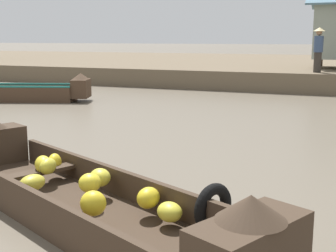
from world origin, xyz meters
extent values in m
plane|color=#665B4C|center=(0.00, 10.00, 0.00)|extent=(300.00, 300.00, 0.00)
cube|color=brown|center=(0.00, 27.29, 0.38)|extent=(160.00, 20.00, 0.76)
cube|color=#3D2D21|center=(1.08, 4.29, 0.06)|extent=(4.58, 2.98, 0.12)
cube|color=#3D2D21|center=(1.32, 4.81, 0.28)|extent=(4.11, 1.94, 0.33)
cube|color=#3D2D21|center=(0.84, 3.77, 0.28)|extent=(4.11, 1.94, 0.33)
cone|color=#3D2D21|center=(3.33, 3.26, 0.77)|extent=(0.74, 0.74, 0.20)
cube|color=#3D2D21|center=(0.21, 4.69, 0.30)|extent=(0.64, 1.09, 0.05)
torus|color=black|center=(2.73, 4.30, 0.32)|extent=(0.33, 0.52, 0.52)
ellipsoid|color=yellow|center=(1.62, 3.79, 0.38)|extent=(0.29, 0.28, 0.26)
ellipsoid|color=yellow|center=(0.25, 4.78, 0.39)|extent=(0.39, 0.39, 0.24)
ellipsoid|color=yellow|center=(0.23, 5.06, 0.34)|extent=(0.27, 0.32, 0.26)
ellipsoid|color=yellow|center=(1.22, 4.61, 0.38)|extent=(0.38, 0.38, 0.22)
ellipsoid|color=yellow|center=(2.33, 4.10, 0.28)|extent=(0.38, 0.38, 0.20)
ellipsoid|color=yellow|center=(0.34, 4.76, 0.38)|extent=(0.24, 0.32, 0.22)
ellipsoid|color=yellow|center=(2.02, 4.26, 0.34)|extent=(0.24, 0.30, 0.23)
ellipsoid|color=yellow|center=(1.29, 4.26, 0.42)|extent=(0.30, 0.31, 0.22)
ellipsoid|color=gold|center=(0.50, 4.24, 0.33)|extent=(0.31, 0.38, 0.20)
cube|color=#473323|center=(-6.31, 12.00, 0.06)|extent=(3.90, 2.25, 0.12)
cube|color=#473323|center=(-6.47, 12.44, 0.30)|extent=(3.58, 1.38, 0.37)
cube|color=#473323|center=(-6.15, 11.57, 0.30)|extent=(3.58, 1.38, 0.37)
cube|color=#196B60|center=(-6.47, 12.44, 0.51)|extent=(3.59, 1.40, 0.05)
cube|color=#196B60|center=(-6.15, 11.57, 0.51)|extent=(3.59, 1.40, 0.05)
cube|color=#473323|center=(-4.30, 12.75, 0.42)|extent=(0.77, 0.98, 0.60)
cone|color=#473323|center=(-4.30, 12.75, 0.82)|extent=(0.72, 0.72, 0.20)
cylinder|color=#4C3826|center=(2.42, 20.00, 0.97)|extent=(0.16, 0.16, 0.41)
cylinder|color=#4C3826|center=(2.42, 22.35, 0.97)|extent=(0.16, 0.16, 0.41)
cylinder|color=#332D28|center=(2.60, 18.20, 1.14)|extent=(0.28, 0.28, 0.75)
cylinder|color=#384C70|center=(2.60, 18.20, 1.81)|extent=(0.34, 0.34, 0.60)
sphere|color=#9E7556|center=(2.60, 18.20, 2.23)|extent=(0.22, 0.22, 0.22)
cone|color=tan|center=(2.60, 18.20, 2.35)|extent=(0.44, 0.44, 0.14)
camera|label=1|loc=(4.01, -0.03, 2.03)|focal=49.30mm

